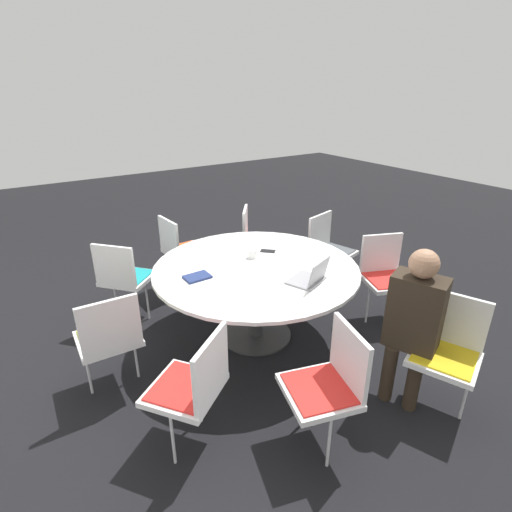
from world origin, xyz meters
TOP-DOWN VIEW (x-y plane):
  - ground_plane at (0.00, 0.00)m, footprint 16.00×16.00m
  - conference_table at (0.00, 0.00)m, footprint 1.81×1.81m
  - chair_0 at (-1.48, -0.64)m, footprint 0.56×0.55m
  - chair_1 at (-0.43, -1.24)m, footprint 0.55×0.57m
  - chair_2 at (0.39, -1.25)m, footprint 0.52×0.53m
  - chair_3 at (1.09, -0.72)m, footprint 0.60×0.60m
  - chair_4 at (1.30, 0.17)m, footprint 0.47×0.45m
  - chair_5 at (0.94, 0.92)m, footprint 0.61×0.61m
  - chair_6 at (-0.02, 1.31)m, footprint 0.44×0.45m
  - chair_7 at (-0.83, 1.01)m, footprint 0.60×0.60m
  - chair_8 at (-1.28, 0.30)m, footprint 0.54×0.53m
  - person_0 at (-1.28, -0.48)m, footprint 0.41×0.34m
  - laptop at (-0.51, -0.20)m, footprint 0.34×0.36m
  - spiral_notebook at (0.08, 0.53)m, footprint 0.15×0.21m
  - coffee_cup at (0.18, -0.08)m, footprint 0.09×0.09m
  - cell_phone at (0.22, -0.29)m, footprint 0.15×0.15m
  - handbag at (0.82, -1.14)m, footprint 0.36×0.16m

SIDE VIEW (x-z plane):
  - ground_plane at x=0.00m, z-range 0.00..0.00m
  - handbag at x=0.82m, z-range 0.00..0.28m
  - chair_0 at x=-1.48m, z-range 0.08..0.94m
  - chair_1 at x=-0.43m, z-range 0.08..0.94m
  - chair_2 at x=0.39m, z-range 0.08..0.94m
  - chair_3 at x=1.09m, z-range 0.08..0.94m
  - chair_4 at x=1.30m, z-range 0.08..0.94m
  - chair_5 at x=0.94m, z-range 0.08..0.94m
  - chair_6 at x=-0.02m, z-range 0.08..0.94m
  - chair_7 at x=-0.83m, z-range 0.08..0.94m
  - chair_8 at x=-1.28m, z-range 0.08..0.94m
  - conference_table at x=0.00m, z-range 0.26..0.98m
  - person_0 at x=-1.28m, z-range 0.10..1.31m
  - cell_phone at x=0.22m, z-range 0.72..0.73m
  - spiral_notebook at x=0.08m, z-range 0.72..0.74m
  - coffee_cup at x=0.18m, z-range 0.72..0.80m
  - laptop at x=-0.51m, z-range 0.67..0.88m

